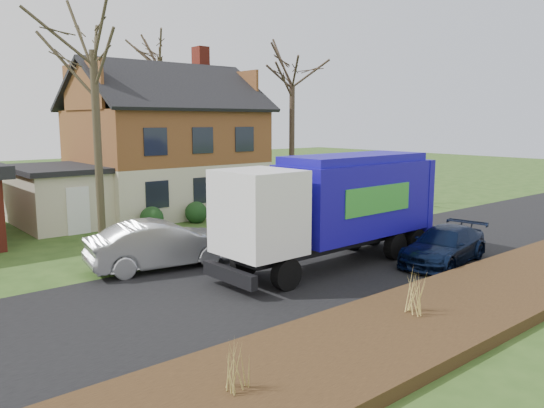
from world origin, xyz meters
TOP-DOWN VIEW (x-y plane):
  - ground at (0.00, 0.00)m, footprint 120.00×120.00m
  - road at (0.00, 0.00)m, footprint 80.00×7.00m
  - mulch_verge at (0.00, -5.30)m, footprint 80.00×3.50m
  - main_house at (1.49, 13.91)m, footprint 12.95×8.95m
  - garbage_truck at (0.83, -0.01)m, footprint 8.91×2.56m
  - silver_sedan at (-4.02, 3.48)m, footprint 5.14×2.48m
  - navy_wagon at (3.88, -2.34)m, footprint 4.60×2.44m
  - tree_front_west at (-3.99, 8.71)m, footprint 3.61×3.61m
  - tree_front_east at (8.58, 10.90)m, footprint 3.62×3.62m
  - tree_back at (6.13, 22.09)m, footprint 4.03×4.03m
  - grass_clump_west at (-7.34, -5.34)m, footprint 0.34×0.28m
  - grass_clump_mid at (-1.77, -5.12)m, footprint 0.39×0.32m

SIDE VIEW (x-z plane):
  - ground at x=0.00m, z-range 0.00..0.00m
  - road at x=0.00m, z-range 0.00..0.02m
  - mulch_verge at x=0.00m, z-range 0.00..0.30m
  - navy_wagon at x=3.88m, z-range 0.00..1.27m
  - grass_clump_west at x=-7.34m, z-range 0.30..1.20m
  - silver_sedan at x=-4.02m, z-range 0.00..1.63m
  - grass_clump_mid at x=-1.77m, z-range 0.30..1.38m
  - garbage_truck at x=0.83m, z-range 0.29..4.09m
  - main_house at x=1.49m, z-range -0.60..8.66m
  - tree_front_east at x=8.58m, z-range 3.15..13.20m
  - tree_front_west at x=-3.99m, z-range 3.48..14.22m
  - tree_back at x=6.13m, z-range 4.25..17.01m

